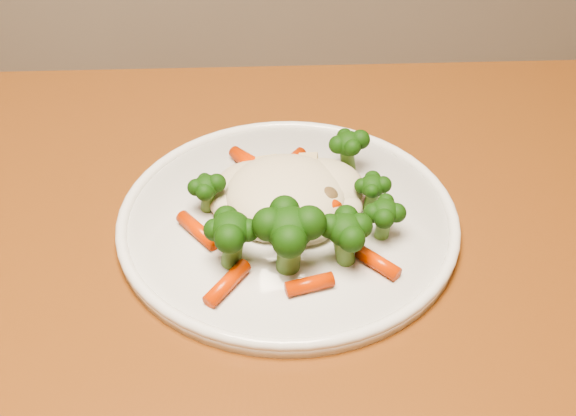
# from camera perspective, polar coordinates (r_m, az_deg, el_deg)

# --- Properties ---
(dining_table) EXTENTS (1.14, 0.80, 0.75)m
(dining_table) POSITION_cam_1_polar(r_m,az_deg,el_deg) (0.66, 4.25, -12.99)
(dining_table) COLOR brown
(dining_table) RESTS_ON ground
(plate) EXTENTS (0.29, 0.29, 0.01)m
(plate) POSITION_cam_1_polar(r_m,az_deg,el_deg) (0.63, 0.00, -1.02)
(plate) COLOR white
(plate) RESTS_ON dining_table
(meal) EXTENTS (0.19, 0.20, 0.05)m
(meal) POSITION_cam_1_polar(r_m,az_deg,el_deg) (0.61, 0.41, 0.50)
(meal) COLOR beige
(meal) RESTS_ON plate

